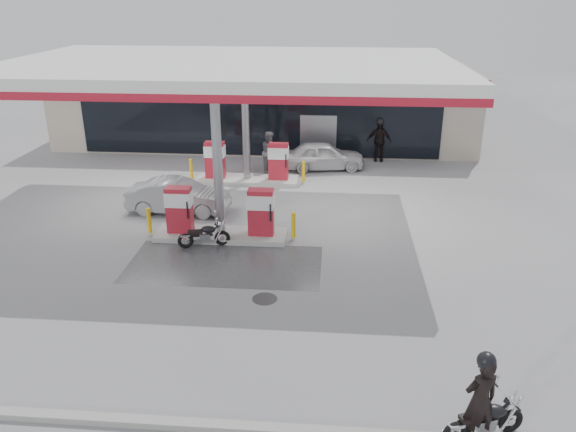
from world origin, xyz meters
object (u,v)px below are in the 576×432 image
at_px(attendant, 270,152).
at_px(parked_motorcycle, 205,236).
at_px(pump_island_near, 220,218).
at_px(parked_car_right, 439,140).
at_px(sedan_white, 323,156).
at_px(hatchback_silver, 179,196).
at_px(biker_main, 480,400).
at_px(biker_walking, 379,141).
at_px(pump_island_far, 247,166).
at_px(parked_car_left, 133,134).
at_px(main_motorcycle, 485,421).

bearing_deg(attendant, parked_motorcycle, 171.17).
relative_size(pump_island_near, parked_car_right, 1.28).
height_order(sedan_white, hatchback_silver, sedan_white).
height_order(biker_main, sedan_white, biker_main).
bearing_deg(biker_walking, pump_island_far, -142.74).
bearing_deg(attendant, pump_island_far, 151.40).
height_order(parked_motorcycle, sedan_white, sedan_white).
distance_m(pump_island_far, hatchback_silver, 4.32).
height_order(hatchback_silver, parked_car_left, hatchback_silver).
xyz_separation_m(hatchback_silver, biker_walking, (8.05, 7.60, 0.36)).
xyz_separation_m(pump_island_far, biker_walking, (6.00, 3.80, 0.29)).
bearing_deg(main_motorcycle, parked_car_left, 103.80).
bearing_deg(pump_island_near, pump_island_far, 90.00).
height_order(pump_island_far, parked_motorcycle, pump_island_far).
distance_m(attendant, biker_walking, 5.63).
bearing_deg(sedan_white, pump_island_far, 114.93).
relative_size(pump_island_far, parked_motorcycle, 3.02).
bearing_deg(biker_main, main_motorcycle, -177.49).
xyz_separation_m(pump_island_far, sedan_white, (3.31, 2.20, -0.05)).
relative_size(pump_island_far, attendant, 2.68).
bearing_deg(parked_car_left, attendant, -123.70).
distance_m(pump_island_near, biker_main, 11.05).
distance_m(sedan_white, parked_car_right, 7.09).
bearing_deg(parked_car_right, pump_island_near, 137.93).
xyz_separation_m(main_motorcycle, parked_car_right, (2.51, 20.78, 0.16)).
bearing_deg(sedan_white, hatchback_silver, 129.55).
height_order(hatchback_silver, biker_walking, biker_walking).
xyz_separation_m(pump_island_far, main_motorcycle, (6.78, -14.78, -0.31)).
distance_m(main_motorcycle, parked_car_right, 20.94).
bearing_deg(main_motorcycle, sedan_white, 81.15).
xyz_separation_m(sedan_white, parked_car_left, (-10.43, 3.47, -0.04)).
height_order(attendant, parked_car_left, attendant).
xyz_separation_m(biker_main, parked_car_left, (-13.73, 20.52, -0.31)).
distance_m(attendant, parked_car_right, 9.56).
height_order(pump_island_near, attendant, attendant).
bearing_deg(biker_walking, parked_car_left, 176.84).
bearing_deg(biker_walking, attendant, -151.71).
bearing_deg(attendant, sedan_white, -76.14).
distance_m(main_motorcycle, hatchback_silver, 14.10).
bearing_deg(hatchback_silver, pump_island_near, -134.76).
relative_size(main_motorcycle, attendant, 0.87).
xyz_separation_m(attendant, parked_car_left, (-7.96, 4.10, -0.34)).
bearing_deg(biker_walking, parked_motorcycle, -116.19).
bearing_deg(main_motorcycle, pump_island_near, 107.26).
relative_size(biker_main, attendant, 0.97).
xyz_separation_m(pump_island_far, attendant, (0.84, 1.57, 0.25)).
distance_m(main_motorcycle, parked_motorcycle, 10.74).
relative_size(sedan_white, attendant, 2.01).
bearing_deg(biker_walking, parked_car_right, 38.71).
xyz_separation_m(sedan_white, parked_car_right, (5.99, 3.80, -0.10)).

